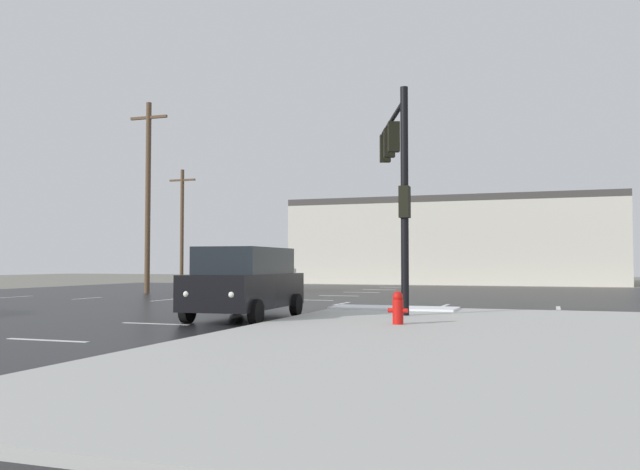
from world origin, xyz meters
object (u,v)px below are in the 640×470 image
at_px(utility_pole_far, 148,193).
at_px(utility_pole_distant, 182,224).
at_px(suv_black, 245,281).
at_px(fire_hydrant, 398,308).
at_px(suv_silver, 250,272).
at_px(traffic_signal_mast, 397,166).

height_order(utility_pole_far, utility_pole_distant, utility_pole_far).
relative_size(suv_black, utility_pole_far, 0.48).
height_order(fire_hydrant, utility_pole_far, utility_pole_far).
relative_size(suv_silver, utility_pole_distant, 0.57).
bearing_deg(utility_pole_distant, fire_hydrant, -51.45).
relative_size(suv_black, suv_silver, 0.99).
xyz_separation_m(utility_pole_far, utility_pole_distant, (-6.59, 14.58, -0.70)).
relative_size(fire_hydrant, utility_pole_far, 0.08).
distance_m(fire_hydrant, utility_pole_far, 22.75).
xyz_separation_m(suv_silver, utility_pole_far, (-4.21, -3.77, 4.21)).
xyz_separation_m(traffic_signal_mast, fire_hydrant, (0.96, -4.23, -4.04)).
bearing_deg(traffic_signal_mast, utility_pole_far, 35.80).
bearing_deg(utility_pole_distant, suv_silver, -45.02).
bearing_deg(traffic_signal_mast, suv_black, 105.03).
bearing_deg(traffic_signal_mast, fire_hydrant, 172.06).
bearing_deg(traffic_signal_mast, suv_silver, 18.42).
distance_m(suv_silver, utility_pole_distant, 15.67).
bearing_deg(suv_silver, suv_black, -70.46).
distance_m(traffic_signal_mast, utility_pole_far, 18.93).
bearing_deg(utility_pole_distant, traffic_signal_mast, -48.22).
distance_m(suv_silver, utility_pole_far, 7.05).
bearing_deg(utility_pole_far, suv_black, -47.74).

